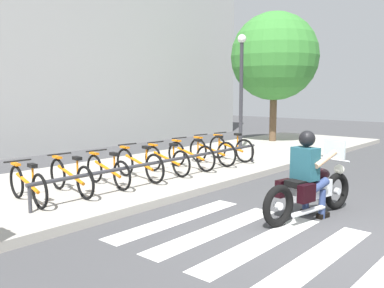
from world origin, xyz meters
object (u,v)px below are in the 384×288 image
(bicycle_0, at_px, (27,185))
(bicycle_7, at_px, (231,148))
(motorcycle, at_px, (310,190))
(bike_rack, at_px, (171,161))
(rider, at_px, (308,168))
(bicycle_3, at_px, (139,164))
(bicycle_2, at_px, (107,170))
(bicycle_5, at_px, (190,155))
(bicycle_1, at_px, (71,176))
(bicycle_6, at_px, (212,151))
(street_lamp, at_px, (241,81))
(tree_near_rack, at_px, (275,57))
(bicycle_4, at_px, (166,160))

(bicycle_0, distance_m, bicycle_7, 5.92)
(motorcycle, xyz_separation_m, bike_rack, (0.05, 3.23, 0.11))
(rider, xyz_separation_m, bicycle_3, (-0.30, 3.77, -0.33))
(bicycle_2, height_order, bicycle_5, bicycle_5)
(bicycle_1, bearing_deg, bicycle_6, -0.01)
(street_lamp, bearing_deg, bicycle_0, -172.10)
(bicycle_0, xyz_separation_m, bicycle_6, (5.07, -0.00, 0.02))
(bicycle_7, bearing_deg, rider, -129.32)
(rider, height_order, bicycle_6, rider)
(bicycle_5, xyz_separation_m, tree_near_rack, (6.58, 1.51, 2.89))
(bicycle_1, bearing_deg, bicycle_2, 0.01)
(bicycle_5, distance_m, bike_rack, 1.39)
(bike_rack, bearing_deg, tree_near_rack, 14.76)
(bicycle_4, height_order, tree_near_rack, tree_near_rack)
(bicycle_3, xyz_separation_m, tree_near_rack, (8.27, 1.51, 2.89))
(bicycle_1, xyz_separation_m, bicycle_3, (1.69, -0.00, 0.01))
(bicycle_1, relative_size, bicycle_4, 1.04)
(rider, bearing_deg, motorcycle, -13.38)
(bicycle_0, bearing_deg, bicycle_2, 0.01)
(bicycle_3, bearing_deg, rider, -85.49)
(motorcycle, distance_m, street_lamp, 7.33)
(bicycle_3, relative_size, bicycle_7, 1.05)
(bicycle_2, height_order, bike_rack, bicycle_2)
(bicycle_0, bearing_deg, bicycle_6, -0.01)
(tree_near_rack, bearing_deg, street_lamp, -171.84)
(bicycle_1, bearing_deg, tree_near_rack, 8.63)
(bicycle_0, distance_m, bicycle_3, 2.54)
(bicycle_5, bearing_deg, bike_rack, -156.40)
(bicycle_0, bearing_deg, rider, -53.06)
(bicycle_4, relative_size, bicycle_5, 0.96)
(bicycle_6, height_order, bicycle_7, bicycle_6)
(bicycle_0, relative_size, bicycle_1, 0.93)
(bicycle_7, bearing_deg, street_lamp, 27.96)
(bicycle_4, height_order, bicycle_5, bicycle_5)
(bicycle_7, bearing_deg, bicycle_3, 179.99)
(motorcycle, height_order, bicycle_2, motorcycle)
(motorcycle, bearing_deg, bike_rack, 89.10)
(bike_rack, bearing_deg, bicycle_5, 23.60)
(bicycle_0, height_order, bicycle_6, bicycle_6)
(bicycle_2, relative_size, bicycle_7, 0.99)
(rider, distance_m, bicycle_2, 3.95)
(bicycle_2, relative_size, bicycle_5, 0.96)
(motorcycle, distance_m, bicycle_2, 3.98)
(bicycle_0, xyz_separation_m, bicycle_3, (2.54, -0.00, 0.02))
(bicycle_6, bearing_deg, motorcycle, -119.77)
(bicycle_6, relative_size, tree_near_rack, 0.33)
(bicycle_0, xyz_separation_m, bike_rack, (2.96, -0.55, 0.10))
(bike_rack, bearing_deg, rider, -92.24)
(bicycle_0, relative_size, bicycle_5, 0.93)
(motorcycle, bearing_deg, bicycle_7, 51.50)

